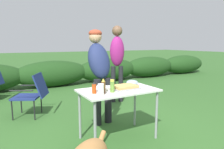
{
  "coord_description": "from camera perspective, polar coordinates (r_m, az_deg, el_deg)",
  "views": [
    {
      "loc": [
        -1.43,
        -2.39,
        1.39
      ],
      "look_at": [
        0.13,
        0.41,
        0.89
      ],
      "focal_mm": 32.0,
      "sensor_mm": 36.0,
      "label": 1
    }
  ],
  "objects": [
    {
      "name": "ground_plane",
      "position": [
        3.11,
        1.74,
        -17.68
      ],
      "size": [
        60.0,
        60.0,
        0.0
      ],
      "primitive_type": "plane",
      "color": "#336028"
    },
    {
      "name": "shrub_hedge",
      "position": [
        6.73,
        -16.5,
        0.24
      ],
      "size": [
        14.4,
        0.9,
        0.84
      ],
      "color": "#1E4219",
      "rests_on": "ground"
    },
    {
      "name": "folding_table",
      "position": [
        2.88,
        1.81,
        -5.78
      ],
      "size": [
        1.1,
        0.64,
        0.74
      ],
      "color": "silver",
      "rests_on": "ground"
    },
    {
      "name": "food_tray",
      "position": [
        2.89,
        3.76,
        -3.61
      ],
      "size": [
        0.38,
        0.27,
        0.06
      ],
      "color": "#9E9EA3",
      "rests_on": "folding_table"
    },
    {
      "name": "plate_stack",
      "position": [
        2.87,
        -2.91,
        -3.88
      ],
      "size": [
        0.25,
        0.25,
        0.03
      ],
      "primitive_type": "cylinder",
      "color": "white",
      "rests_on": "folding_table"
    },
    {
      "name": "mixing_bowl",
      "position": [
        3.18,
        5.76,
        -2.25
      ],
      "size": [
        0.18,
        0.18,
        0.08
      ],
      "primitive_type": "ellipsoid",
      "color": "#99B2CC",
      "rests_on": "folding_table"
    },
    {
      "name": "paper_cup_stack",
      "position": [
        2.52,
        -3.22,
        -4.36
      ],
      "size": [
        0.08,
        0.08,
        0.15
      ],
      "primitive_type": "cylinder",
      "color": "white",
      "rests_on": "folding_table"
    },
    {
      "name": "relish_jar",
      "position": [
        2.68,
        0.07,
        -3.3
      ],
      "size": [
        0.06,
        0.06,
        0.17
      ],
      "color": "olive",
      "rests_on": "folding_table"
    },
    {
      "name": "hot_sauce_bottle",
      "position": [
        2.63,
        -5.13,
        -3.77
      ],
      "size": [
        0.06,
        0.06,
        0.16
      ],
      "color": "#CC4214",
      "rests_on": "folding_table"
    },
    {
      "name": "beer_bottle",
      "position": [
        2.62,
        -2.49,
        -3.36
      ],
      "size": [
        0.06,
        0.06,
        0.2
      ],
      "color": "brown",
      "rests_on": "folding_table"
    },
    {
      "name": "standing_person_in_olive_jacket",
      "position": [
        3.45,
        -3.65,
        2.54
      ],
      "size": [
        0.43,
        0.53,
        1.63
      ],
      "rotation": [
        0.0,
        0.0,
        0.08
      ],
      "color": "black",
      "rests_on": "ground"
    },
    {
      "name": "standing_person_in_navy_coat",
      "position": [
        4.67,
        1.46,
        5.37
      ],
      "size": [
        0.39,
        0.32,
        1.79
      ],
      "rotation": [
        0.0,
        0.0,
        -0.25
      ],
      "color": "black",
      "rests_on": "ground"
    },
    {
      "name": "camp_chair_near_hedge",
      "position": [
        4.09,
        -21.8,
        -4.8
      ],
      "size": [
        0.73,
        0.68,
        0.83
      ],
      "rotation": [
        0.0,
        0.0,
        1.1
      ],
      "color": "navy",
      "rests_on": "ground"
    }
  ]
}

